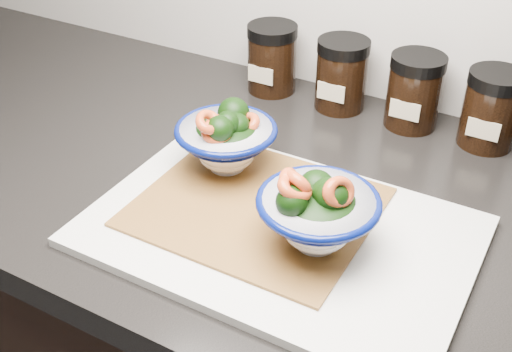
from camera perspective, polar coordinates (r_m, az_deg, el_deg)
The scene contains 9 objects.
countertop at distance 0.82m, azimuth 13.94°, elevation -5.61°, with size 3.50×0.60×0.04m, color black.
cutting_board at distance 0.77m, azimuth 2.04°, elevation -4.94°, with size 0.45×0.30×0.01m, color silver.
bamboo_mat at distance 0.79m, azimuth 0.00°, elevation -2.74°, with size 0.28×0.24×0.00m, color #9B642E.
bowl_left at distance 0.84m, azimuth -2.64°, elevation 3.29°, with size 0.14×0.14×0.10m.
bowl_right at distance 0.71m, azimuth 5.44°, elevation -3.16°, with size 0.14×0.14×0.11m.
spice_jar_a at distance 1.07m, azimuth 1.43°, elevation 10.42°, with size 0.08×0.08×0.11m.
spice_jar_b at distance 1.02m, azimuth 7.61°, elevation 8.94°, with size 0.08×0.08×0.11m.
spice_jar_c at distance 0.99m, azimuth 13.89°, elevation 7.33°, with size 0.08×0.08×0.11m.
spice_jar_d at distance 0.97m, azimuth 20.20°, elevation 5.60°, with size 0.08×0.08×0.11m.
Camera 1 is at (0.13, 0.83, 1.39)m, focal length 45.00 mm.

